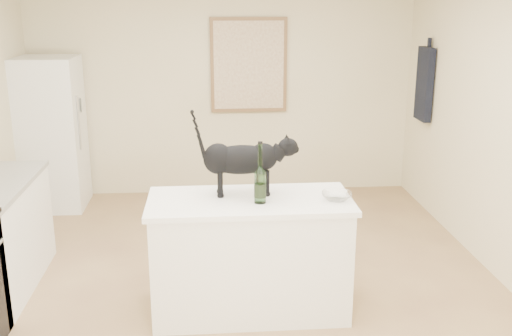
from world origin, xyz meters
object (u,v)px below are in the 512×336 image
(fridge, at_px, (51,134))
(wine_bottle, at_px, (260,176))
(glass_bowl, at_px, (337,196))
(black_cat, at_px, (242,163))

(fridge, xyz_separation_m, wine_bottle, (2.12, -2.64, 0.25))
(glass_bowl, bearing_deg, wine_bottle, -178.33)
(fridge, height_order, black_cat, fridge)
(black_cat, relative_size, glass_bowl, 3.17)
(black_cat, height_order, glass_bowl, black_cat)
(glass_bowl, bearing_deg, black_cat, 164.97)
(wine_bottle, xyz_separation_m, glass_bowl, (0.56, 0.02, -0.17))
(black_cat, distance_m, glass_bowl, 0.74)
(black_cat, bearing_deg, fridge, 128.24)
(fridge, bearing_deg, glass_bowl, -44.40)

